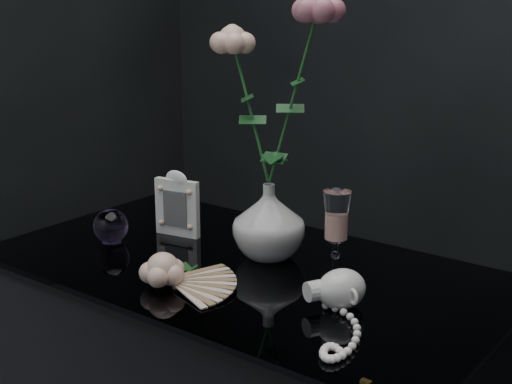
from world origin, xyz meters
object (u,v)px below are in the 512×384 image
Objects in this scene: wine_glass at (336,236)px; picture_frame at (177,203)px; vase at (269,221)px; paperweight at (111,226)px; pearl_jar at (342,287)px; loose_rose at (163,269)px.

wine_glass reaches higher than picture_frame.
vase is 0.89× the size of wine_glass.
paperweight is at bearing -157.28° from vase.
paperweight is at bearing -167.00° from wine_glass.
vase reaches higher than paperweight.
picture_frame is at bearing 57.08° from paperweight.
vase is 0.18m from wine_glass.
pearl_jar is at bearing -53.83° from wine_glass.
wine_glass is 0.14m from pearl_jar.
paperweight is (-0.33, -0.14, -0.04)m from vase.
vase reaches higher than loose_rose.
pearl_jar is (0.25, -0.12, -0.04)m from vase.
wine_glass is 1.16× the size of picture_frame.
wine_glass reaches higher than paperweight.
loose_rose is (-0.07, -0.24, -0.05)m from vase.
wine_glass is at bearing 37.03° from loose_rose.
picture_frame is at bearing -165.43° from pearl_jar.
vase is 0.28m from pearl_jar.
pearl_jar is (0.58, 0.02, -0.00)m from paperweight.
wine_glass reaches higher than pearl_jar.
vase is 1.03× the size of picture_frame.
vase is 0.25m from picture_frame.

